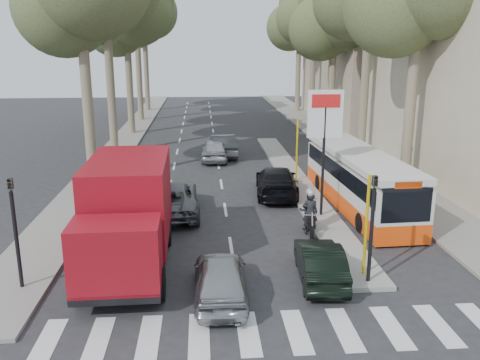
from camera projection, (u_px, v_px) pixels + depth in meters
The scene contains 25 objects.
ground at pixel (261, 268), 17.35m from camera, with size 120.00×120.00×0.00m, color #28282B.
sidewalk_right at pixel (329, 136), 42.06m from camera, with size 3.20×70.00×0.12m, color gray.
median_left at pixel (131, 133), 43.73m from camera, with size 2.40×64.00×0.12m, color gray.
traffic_island at pixel (296, 181), 28.17m from camera, with size 1.50×26.00×0.16m, color gray.
building_far at pixel (380, 39), 49.20m from camera, with size 11.00×20.00×16.00m, color #B7A88E.
billboard at pixel (324, 135), 21.45m from camera, with size 1.50×12.10×5.60m.
traffic_light_island at pixel (373, 211), 15.51m from camera, with size 0.16×0.41×3.60m.
traffic_light_left at pixel (13, 214), 15.19m from camera, with size 0.16×0.41×3.60m.
tree_l_c at pixel (127, 11), 41.28m from camera, with size 7.40×7.20×13.71m.
tree_l_e at pixel (145, 14), 56.51m from camera, with size 7.40×7.20×14.49m.
tree_r_c at pixel (336, 15), 40.68m from camera, with size 7.40×7.20×13.32m.
tree_r_d at pixel (316, 5), 48.04m from camera, with size 7.40×7.20×14.88m.
tree_r_e at pixel (301, 17), 55.94m from camera, with size 7.40×7.20×14.10m.
silver_hatchback at pixel (221, 278), 15.15m from camera, with size 1.58×3.92×1.34m, color #A0A4A8.
dark_hatchback at pixel (320, 262), 16.36m from camera, with size 1.32×3.79×1.25m, color black.
queue_car_a at pixel (170, 198), 22.80m from camera, with size 2.44×5.29×1.47m, color #54585D.
queue_car_b at pixel (276, 181), 25.68m from camera, with size 2.02×4.97×1.44m, color black.
queue_car_c at pixel (215, 150), 33.47m from camera, with size 1.71×4.25×1.45m, color #ADB0B6.
queue_car_d at pixel (223, 145), 34.77m from camera, with size 1.58×4.54×1.50m, color #4A4C51.
queue_car_e at pixel (117, 182), 26.00m from camera, with size 1.69×4.15×1.20m, color black.
red_truck at pixel (128, 213), 17.02m from camera, with size 2.71×6.87×3.64m.
city_bus at pixel (359, 178), 23.56m from camera, with size 2.67×10.22×2.67m.
motorcycle at pixel (309, 213), 20.42m from camera, with size 0.83×2.21×1.88m.
pedestrian_near at pixel (395, 179), 25.23m from camera, with size 0.99×0.49×1.70m, color #423753.
pedestrian_far at pixel (410, 159), 29.17m from camera, with size 1.18×0.53×1.83m, color #63574A.
Camera 1 is at (-1.93, -15.89, 7.39)m, focal length 38.00 mm.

